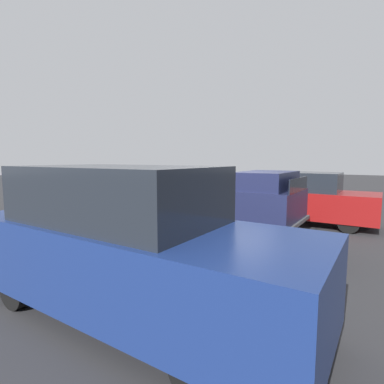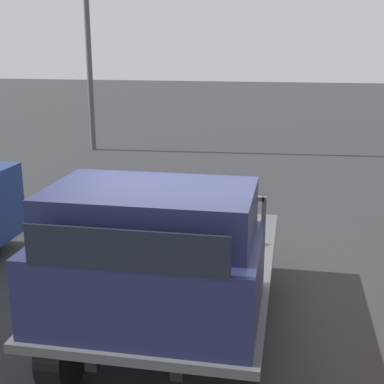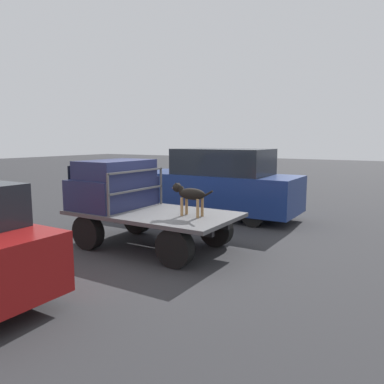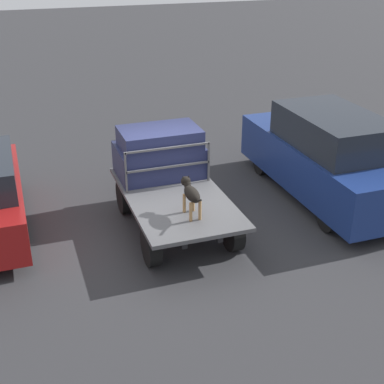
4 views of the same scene
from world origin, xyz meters
TOP-DOWN VIEW (x-y plane):
  - ground_plane at (0.00, 0.00)m, footprint 80.00×80.00m
  - flatbed_truck at (0.00, 0.00)m, footprint 3.63×1.96m
  - truck_cab at (1.10, 0.00)m, footprint 1.27×1.84m
  - truck_headboard at (0.43, 0.00)m, footprint 0.04×1.84m
  - dog at (-0.91, -0.03)m, footprint 0.98×0.24m
  - parked_pickup_far at (0.39, -3.78)m, footprint 5.10×1.86m

SIDE VIEW (x-z plane):
  - ground_plane at x=0.00m, z-range 0.00..0.00m
  - flatbed_truck at x=0.00m, z-range 0.18..0.98m
  - parked_pickup_far at x=0.39m, z-range -0.03..2.05m
  - dog at x=-0.91m, z-range 0.90..1.60m
  - truck_cab at x=1.10m, z-range 0.77..1.86m
  - truck_headboard at x=0.43m, z-range 0.94..1.83m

